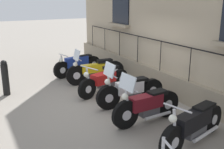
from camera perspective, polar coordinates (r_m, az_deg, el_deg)
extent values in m
plane|color=gray|center=(8.25, -0.65, -5.44)|extent=(60.00, 60.00, 0.00)
cube|color=gray|center=(9.11, 9.98, -1.28)|extent=(0.20, 12.61, 0.70)
cube|color=gray|center=(11.07, 1.38, 10.24)|extent=(0.24, 1.44, 0.10)
cube|color=black|center=(8.79, 10.17, 6.82)|extent=(0.03, 10.59, 0.03)
cylinder|color=black|center=(13.39, -4.05, 8.04)|extent=(0.02, 0.02, 0.95)
cylinder|color=black|center=(12.20, -1.50, 7.30)|extent=(0.02, 0.02, 0.95)
cylinder|color=black|center=(11.05, 1.58, 6.39)|extent=(0.02, 0.02, 0.95)
cylinder|color=black|center=(9.94, 5.35, 5.24)|extent=(0.02, 0.02, 0.95)
cylinder|color=black|center=(8.88, 10.02, 3.79)|extent=(0.02, 0.02, 0.95)
cylinder|color=black|center=(7.91, 15.88, 1.92)|extent=(0.02, 0.02, 0.95)
cylinder|color=black|center=(10.52, -10.38, 0.93)|extent=(0.67, 0.28, 0.66)
cylinder|color=silver|center=(10.52, -10.38, 0.93)|extent=(0.26, 0.20, 0.23)
cylinder|color=black|center=(11.32, -3.98, 2.21)|extent=(0.67, 0.28, 0.66)
cylinder|color=silver|center=(11.32, -3.98, 2.21)|extent=(0.26, 0.20, 0.23)
cube|color=#1E389E|center=(10.82, -7.32, 2.71)|extent=(1.00, 0.48, 0.37)
cube|color=#4C4C51|center=(10.94, -6.84, 1.47)|extent=(0.61, 0.34, 0.23)
cube|color=black|center=(11.00, -5.68, 3.79)|extent=(0.58, 0.35, 0.10)
cylinder|color=silver|center=(10.48, -10.22, 2.45)|extent=(0.17, 0.09, 0.57)
cylinder|color=silver|center=(10.44, -10.06, 3.98)|extent=(0.17, 0.57, 0.04)
sphere|color=white|center=(10.42, -10.58, 2.92)|extent=(0.16, 0.16, 0.16)
cylinder|color=silver|center=(10.96, -5.57, 0.91)|extent=(0.86, 0.28, 0.08)
cylinder|color=black|center=(9.62, -7.43, -0.18)|extent=(0.72, 0.13, 0.72)
cylinder|color=silver|center=(9.62, -7.43, -0.18)|extent=(0.26, 0.13, 0.25)
cylinder|color=black|center=(10.17, 0.56, 0.84)|extent=(0.72, 0.13, 0.72)
cylinder|color=silver|center=(10.17, 0.56, 0.84)|extent=(0.26, 0.13, 0.25)
cube|color=gold|center=(9.81, -3.61, 1.35)|extent=(0.99, 0.30, 0.29)
cube|color=#4C4C51|center=(9.90, -3.06, 0.18)|extent=(0.60, 0.23, 0.25)
cube|color=black|center=(9.90, -1.52, 2.89)|extent=(0.56, 0.25, 0.10)
cylinder|color=silver|center=(9.56, -7.21, 1.50)|extent=(0.16, 0.07, 0.58)
cylinder|color=silver|center=(9.51, -6.98, 3.20)|extent=(0.06, 0.57, 0.04)
sphere|color=white|center=(9.52, -7.63, 2.07)|extent=(0.16, 0.16, 0.16)
cylinder|color=silver|center=(9.88, -1.68, -0.59)|extent=(0.89, 0.11, 0.08)
cube|color=silver|center=(9.46, -7.36, 4.05)|extent=(0.14, 0.47, 0.36)
cylinder|color=black|center=(8.30, -5.18, -3.01)|extent=(0.65, 0.32, 0.64)
cylinder|color=silver|center=(8.30, -5.18, -3.01)|extent=(0.26, 0.20, 0.23)
cylinder|color=black|center=(9.31, 1.71, -0.85)|extent=(0.65, 0.32, 0.64)
cylinder|color=silver|center=(9.31, 1.71, -0.85)|extent=(0.26, 0.20, 0.23)
cube|color=red|center=(8.70, -1.78, -0.71)|extent=(0.90, 0.59, 0.31)
cube|color=#4C4C51|center=(8.83, -1.31, -1.99)|extent=(0.56, 0.42, 0.23)
cube|color=black|center=(8.86, -0.22, 1.48)|extent=(0.54, 0.44, 0.10)
cylinder|color=silver|center=(8.24, -4.98, -0.83)|extent=(0.17, 0.11, 0.65)
cylinder|color=silver|center=(8.18, -4.77, 1.37)|extent=(0.27, 0.72, 0.04)
sphere|color=white|center=(8.16, -5.37, -0.01)|extent=(0.16, 0.16, 0.16)
cylinder|color=silver|center=(8.85, 0.28, -2.71)|extent=(0.74, 0.32, 0.08)
cylinder|color=black|center=(7.53, -0.80, -4.81)|extent=(0.69, 0.15, 0.68)
cylinder|color=silver|center=(7.53, -0.80, -4.81)|extent=(0.24, 0.16, 0.24)
cylinder|color=black|center=(8.22, 8.27, -3.17)|extent=(0.69, 0.15, 0.68)
cylinder|color=silver|center=(8.22, 8.27, -3.17)|extent=(0.24, 0.16, 0.24)
cube|color=silver|center=(7.76, 3.64, -2.63)|extent=(0.80, 0.32, 0.32)
cube|color=#4C4C51|center=(7.89, 4.24, -4.14)|extent=(0.48, 0.25, 0.24)
cube|color=black|center=(7.87, 5.73, -1.03)|extent=(0.45, 0.28, 0.10)
cylinder|color=silver|center=(7.45, -0.46, -2.47)|extent=(0.16, 0.06, 0.64)
cylinder|color=silver|center=(7.37, -0.12, -0.07)|extent=(0.05, 0.66, 0.04)
sphere|color=white|center=(7.37, -0.96, -1.53)|extent=(0.16, 0.16, 0.16)
cylinder|color=silver|center=(7.87, 5.77, -5.16)|extent=(0.71, 0.10, 0.08)
cube|color=silver|center=(7.31, -0.54, 1.00)|extent=(0.13, 0.54, 0.36)
cylinder|color=black|center=(6.48, 2.80, -8.33)|extent=(0.70, 0.16, 0.70)
cylinder|color=silver|center=(6.48, 2.80, -8.33)|extent=(0.25, 0.15, 0.24)
cylinder|color=black|center=(7.23, 11.33, -6.00)|extent=(0.70, 0.16, 0.70)
cylinder|color=silver|center=(7.23, 11.33, -6.00)|extent=(0.25, 0.15, 0.24)
cube|color=maroon|center=(6.73, 7.03, -5.63)|extent=(0.88, 0.36, 0.32)
cube|color=#4C4C51|center=(6.88, 7.63, -7.29)|extent=(0.53, 0.28, 0.24)
cube|color=black|center=(6.88, 9.39, -3.73)|extent=(0.50, 0.31, 0.10)
cylinder|color=silver|center=(6.38, 3.21, -5.64)|extent=(0.16, 0.07, 0.64)
cylinder|color=silver|center=(6.30, 3.63, -2.87)|extent=(0.08, 0.68, 0.04)
sphere|color=white|center=(6.30, 2.71, -4.60)|extent=(0.16, 0.16, 0.16)
cylinder|color=silver|center=(6.90, 9.57, -8.38)|extent=(0.78, 0.13, 0.08)
cube|color=silver|center=(6.22, 3.20, -1.65)|extent=(0.16, 0.56, 0.36)
cylinder|color=black|center=(5.55, 12.34, -13.42)|extent=(0.66, 0.30, 0.65)
cylinder|color=silver|center=(5.55, 12.34, -13.42)|extent=(0.26, 0.22, 0.23)
cylinder|color=black|center=(6.73, 19.96, -8.58)|extent=(0.66, 0.30, 0.65)
cylinder|color=silver|center=(6.73, 19.96, -8.58)|extent=(0.26, 0.22, 0.23)
cube|color=black|center=(5.99, 16.46, -9.08)|extent=(1.09, 0.54, 0.36)
cube|color=#4C4C51|center=(6.18, 16.77, -10.90)|extent=(0.67, 0.38, 0.23)
cube|color=black|center=(6.26, 18.60, -6.38)|extent=(0.63, 0.39, 0.10)
cylinder|color=silver|center=(5.43, 12.86, -10.15)|extent=(0.17, 0.10, 0.68)
cylinder|color=silver|center=(5.33, 13.39, -6.76)|extent=(0.19, 0.61, 0.04)
sphere|color=white|center=(5.31, 12.52, -8.91)|extent=(0.16, 0.16, 0.16)
cylinder|color=silver|center=(6.33, 18.92, -11.57)|extent=(0.94, 0.32, 0.08)
cylinder|color=black|center=(9.20, -21.24, -1.04)|extent=(0.21, 0.21, 0.99)
sphere|color=black|center=(9.07, -21.57, 2.20)|extent=(0.19, 0.19, 0.19)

